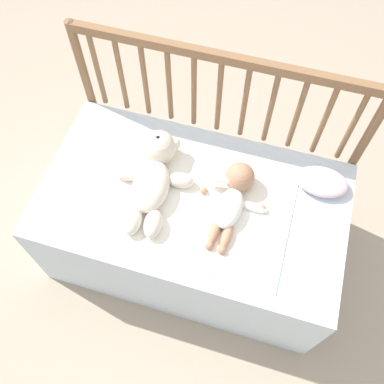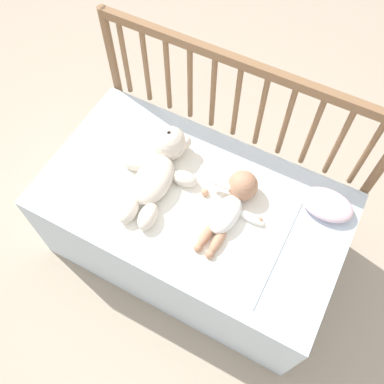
{
  "view_description": "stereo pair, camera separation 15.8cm",
  "coord_description": "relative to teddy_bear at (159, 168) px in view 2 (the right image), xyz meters",
  "views": [
    {
      "loc": [
        0.23,
        -0.77,
        1.94
      ],
      "look_at": [
        0.0,
        -0.01,
        0.55
      ],
      "focal_mm": 40.0,
      "sensor_mm": 36.0,
      "label": 1
    },
    {
      "loc": [
        0.38,
        -0.71,
        1.94
      ],
      "look_at": [
        0.0,
        -0.01,
        0.55
      ],
      "focal_mm": 40.0,
      "sensor_mm": 36.0,
      "label": 2
    }
  ],
  "objects": [
    {
      "name": "teddy_bear",
      "position": [
        0.0,
        0.0,
        0.0
      ],
      "size": [
        0.32,
        0.45,
        0.14
      ],
      "color": "silver",
      "rests_on": "crib_mattress"
    },
    {
      "name": "baby",
      "position": [
        0.32,
        -0.0,
        -0.01
      ],
      "size": [
        0.28,
        0.37,
        0.12
      ],
      "color": "white",
      "rests_on": "crib_mattress"
    },
    {
      "name": "small_pillow",
      "position": [
        0.64,
        0.17,
        -0.02
      ],
      "size": [
        0.2,
        0.14,
        0.06
      ],
      "color": "silver",
      "rests_on": "crib_mattress"
    },
    {
      "name": "blanket",
      "position": [
        0.14,
        -0.05,
        -0.05
      ],
      "size": [
        0.81,
        0.54,
        0.01
      ],
      "color": "white",
      "rests_on": "crib_mattress"
    },
    {
      "name": "ground_plane",
      "position": [
        0.17,
        -0.03,
        -0.54
      ],
      "size": [
        12.0,
        12.0,
        0.0
      ],
      "primitive_type": "plane",
      "color": "tan"
    },
    {
      "name": "crib_rail",
      "position": [
        0.17,
        0.33,
        0.09
      ],
      "size": [
        1.2,
        0.04,
        0.9
      ],
      "color": "brown",
      "rests_on": "ground_plane"
    },
    {
      "name": "crib_mattress",
      "position": [
        0.17,
        -0.03,
        -0.3
      ],
      "size": [
        1.2,
        0.68,
        0.49
      ],
      "color": "silver",
      "rests_on": "ground_plane"
    }
  ]
}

